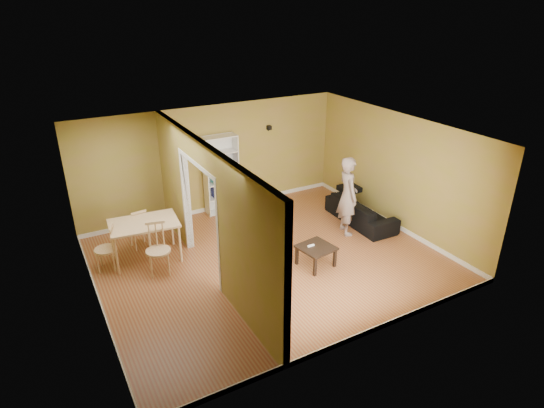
{
  "coord_description": "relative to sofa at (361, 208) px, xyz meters",
  "views": [
    {
      "loc": [
        -3.76,
        -6.94,
        4.78
      ],
      "look_at": [
        0.2,
        0.2,
        1.1
      ],
      "focal_mm": 30.0,
      "sensor_mm": 36.0,
      "label": 1
    }
  ],
  "objects": [
    {
      "name": "person",
      "position": [
        -0.62,
        -0.24,
        0.67
      ],
      "size": [
        0.88,
        0.76,
        2.08
      ],
      "primitive_type": "imported",
      "rotation": [
        0.0,
        0.0,
        1.32
      ],
      "color": "slate",
      "rests_on": "ground"
    },
    {
      "name": "dining_table",
      "position": [
        -4.81,
        0.78,
        0.37
      ],
      "size": [
        1.31,
        0.87,
        0.82
      ],
      "rotation": [
        0.0,
        0.0,
        -0.1
      ],
      "color": "beige",
      "rests_on": "ground"
    },
    {
      "name": "chair_near",
      "position": [
        -4.74,
        0.14,
        0.14
      ],
      "size": [
        0.56,
        0.56,
        1.01
      ],
      "primitive_type": null,
      "rotation": [
        0.0,
        0.0,
        -0.23
      ],
      "color": "tan",
      "rests_on": "ground"
    },
    {
      "name": "partition",
      "position": [
        -3.9,
        -0.43,
        0.94
      ],
      "size": [
        0.22,
        5.5,
        2.6
      ],
      "primitive_type": null,
      "color": "#9E7D48",
      "rests_on": "ground"
    },
    {
      "name": "paper_box_teal",
      "position": [
        -2.61,
        2.12,
        0.52
      ],
      "size": [
        0.42,
        0.27,
        0.21
      ],
      "primitive_type": "cube",
      "color": "#238360",
      "rests_on": "bookshelf"
    },
    {
      "name": "paper_box_navy_b",
      "position": [
        -2.56,
        2.12,
        0.9
      ],
      "size": [
        0.4,
        0.26,
        0.21
      ],
      "primitive_type": "cube",
      "color": "navy",
      "rests_on": "bookshelf"
    },
    {
      "name": "chair_left",
      "position": [
        -5.58,
        0.75,
        0.1
      ],
      "size": [
        0.54,
        0.54,
        0.93
      ],
      "primitive_type": null,
      "rotation": [
        0.0,
        0.0,
        -1.92
      ],
      "color": "#DBB77B",
      "rests_on": "ground"
    },
    {
      "name": "paper_box_navy_a",
      "position": [
        -2.58,
        2.12,
        0.16
      ],
      "size": [
        0.46,
        0.3,
        0.23
      ],
      "primitive_type": "cube",
      "color": "navy",
      "rests_on": "bookshelf"
    },
    {
      "name": "room_shell",
      "position": [
        -2.7,
        -0.43,
        0.94
      ],
      "size": [
        6.5,
        6.5,
        6.5
      ],
      "color": "brown",
      "rests_on": "ground"
    },
    {
      "name": "sofa",
      "position": [
        0.0,
        0.0,
        0.0
      ],
      "size": [
        1.93,
        0.87,
        0.73
      ],
      "primitive_type": "imported",
      "rotation": [
        0.0,
        0.0,
        1.54
      ],
      "color": "#26262A",
      "rests_on": "ground"
    },
    {
      "name": "coffee_table",
      "position": [
        -1.99,
        -1.08,
        -0.01
      ],
      "size": [
        0.63,
        0.63,
        0.42
      ],
      "rotation": [
        0.0,
        0.0,
        0.15
      ],
      "color": "#312117",
      "rests_on": "ground"
    },
    {
      "name": "wall_speaker",
      "position": [
        -1.2,
        2.26,
        1.54
      ],
      "size": [
        0.1,
        0.1,
        0.1
      ],
      "primitive_type": "cube",
      "color": "black",
      "rests_on": "room_shell"
    },
    {
      "name": "chair_far",
      "position": [
        -4.82,
        1.34,
        0.08
      ],
      "size": [
        0.45,
        0.45,
        0.88
      ],
      "primitive_type": null,
      "rotation": [
        0.0,
        0.0,
        3.26
      ],
      "color": "tan",
      "rests_on": "ground"
    },
    {
      "name": "game_controller",
      "position": [
        -2.07,
        -1.02,
        0.07
      ],
      "size": [
        0.14,
        0.04,
        0.03
      ],
      "primitive_type": "cube",
      "color": "white",
      "rests_on": "coffee_table"
    },
    {
      "name": "bookshelf",
      "position": [
        -2.59,
        2.17,
        0.6
      ],
      "size": [
        0.81,
        0.35,
        1.92
      ],
      "color": "white",
      "rests_on": "ground"
    }
  ]
}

